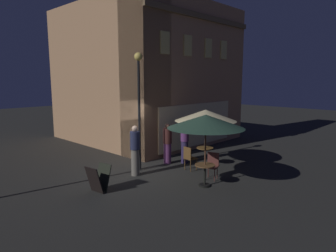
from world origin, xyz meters
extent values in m
plane|color=#292826|center=(0.00, 0.00, 0.00)|extent=(60.00, 60.00, 0.00)
cube|color=tan|center=(5.01, 1.62, 3.69)|extent=(7.81, 1.64, 7.38)
cube|color=tan|center=(1.92, 4.97, 3.69)|extent=(1.64, 8.33, 7.38)
cube|color=brown|center=(5.01, 0.75, 6.48)|extent=(7.81, 0.12, 0.25)
cube|color=#E8D175|center=(2.30, 0.78, 5.04)|extent=(0.55, 0.06, 0.95)
cube|color=#E8D175|center=(3.83, 0.78, 5.04)|extent=(0.55, 0.06, 0.95)
cube|color=#E8D175|center=(5.43, 0.78, 5.04)|extent=(0.55, 0.06, 0.95)
cube|color=#E8D175|center=(6.81, 0.78, 5.04)|extent=(0.55, 0.06, 0.95)
cube|color=beige|center=(4.62, 0.77, 1.25)|extent=(5.47, 0.08, 2.10)
cylinder|color=black|center=(0.37, 0.27, 2.12)|extent=(0.10, 0.10, 4.24)
sphere|color=#F8D661|center=(0.37, 0.27, 4.33)|extent=(0.31, 0.31, 0.31)
cube|color=black|center=(-1.93, -0.60, 0.43)|extent=(0.34, 0.58, 0.84)
cube|color=black|center=(-2.29, -0.65, 0.43)|extent=(0.34, 0.58, 0.84)
cylinder|color=black|center=(2.43, -1.36, 0.01)|extent=(0.40, 0.40, 0.03)
cylinder|color=black|center=(2.43, -1.36, 0.37)|extent=(0.06, 0.06, 0.75)
cylinder|color=brown|center=(2.43, -1.36, 0.76)|extent=(0.67, 0.67, 0.03)
cylinder|color=black|center=(0.59, -2.73, 0.01)|extent=(0.40, 0.40, 0.03)
cylinder|color=black|center=(0.59, -2.73, 0.35)|extent=(0.06, 0.06, 0.71)
cylinder|color=brown|center=(0.59, -2.73, 0.72)|extent=(0.66, 0.66, 0.03)
cylinder|color=black|center=(2.43, -1.36, 0.03)|extent=(0.36, 0.36, 0.06)
cylinder|color=#50392A|center=(2.43, -1.36, 1.13)|extent=(0.05, 0.05, 2.26)
cone|color=beige|center=(2.43, -1.36, 2.09)|extent=(2.45, 2.45, 0.45)
cylinder|color=black|center=(0.59, -2.73, 0.03)|extent=(0.36, 0.36, 0.06)
cylinder|color=#503120|center=(0.59, -2.73, 1.17)|extent=(0.05, 0.05, 2.34)
cone|color=#2A4837|center=(0.59, -2.73, 2.17)|extent=(2.49, 2.49, 0.44)
cylinder|color=brown|center=(1.82, -1.13, 0.22)|extent=(0.03, 0.03, 0.45)
cylinder|color=brown|center=(1.78, -1.44, 0.22)|extent=(0.03, 0.03, 0.45)
cylinder|color=brown|center=(1.50, -1.09, 0.22)|extent=(0.03, 0.03, 0.45)
cylinder|color=brown|center=(1.47, -1.41, 0.22)|extent=(0.03, 0.03, 0.45)
cube|color=brown|center=(1.64, -1.27, 0.47)|extent=(0.45, 0.45, 0.04)
cube|color=brown|center=(1.46, -1.24, 0.71)|extent=(0.09, 0.40, 0.45)
cylinder|color=brown|center=(1.20, -2.69, 0.22)|extent=(0.03, 0.03, 0.43)
cylinder|color=brown|center=(1.10, -2.38, 0.22)|extent=(0.03, 0.03, 0.43)
cylinder|color=brown|center=(1.51, -2.59, 0.22)|extent=(0.03, 0.03, 0.43)
cylinder|color=brown|center=(1.41, -2.28, 0.22)|extent=(0.03, 0.03, 0.43)
cube|color=brown|center=(1.31, -2.49, 0.45)|extent=(0.52, 0.52, 0.04)
cube|color=brown|center=(1.48, -2.43, 0.70)|extent=(0.17, 0.40, 0.46)
cylinder|color=#613061|center=(1.68, 0.02, 0.43)|extent=(0.31, 0.31, 0.87)
cylinder|color=#46221F|center=(1.68, 0.02, 1.18)|extent=(0.36, 0.36, 0.63)
sphere|color=brown|center=(1.68, 0.02, 1.59)|extent=(0.20, 0.20, 0.20)
cylinder|color=#2D254B|center=(2.23, -0.45, 0.47)|extent=(0.29, 0.29, 0.94)
cylinder|color=#5E306C|center=(2.23, -0.45, 1.24)|extent=(0.34, 0.34, 0.59)
sphere|color=brown|center=(2.23, -0.45, 1.64)|extent=(0.23, 0.23, 0.23)
cylinder|color=slate|center=(-0.26, -0.20, 0.49)|extent=(0.30, 0.30, 0.98)
cylinder|color=#272B48|center=(-0.26, -0.20, 1.31)|extent=(0.35, 0.35, 0.66)
sphere|color=beige|center=(-0.26, -0.20, 1.74)|extent=(0.22, 0.22, 0.22)
camera|label=1|loc=(-7.07, -8.37, 3.52)|focal=31.85mm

